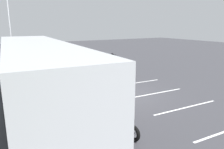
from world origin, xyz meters
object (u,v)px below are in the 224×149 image
(spectator_far_left, at_px, (111,92))
(spectator_left, at_px, (100,87))
(flagpole, at_px, (10,31))
(spectator_centre, at_px, (94,81))
(parked_motorcycle_silver, at_px, (79,94))
(tour_bus, at_px, (38,81))
(parked_motorcycle_dark, at_px, (119,121))
(traffic_cone, at_px, (131,76))
(stunt_motorcycle, at_px, (116,63))

(spectator_far_left, relative_size, spectator_left, 1.00)
(spectator_far_left, bearing_deg, flagpole, 16.98)
(spectator_far_left, bearing_deg, spectator_centre, -4.07)
(parked_motorcycle_silver, bearing_deg, flagpole, 15.80)
(tour_bus, xyz_separation_m, flagpole, (8.57, 0.13, 1.86))
(spectator_centre, bearing_deg, parked_motorcycle_dark, 168.40)
(spectator_centre, xyz_separation_m, traffic_cone, (2.44, -4.07, -0.73))
(spectator_centre, relative_size, flagpole, 0.24)
(spectator_far_left, relative_size, stunt_motorcycle, 0.90)
(parked_motorcycle_dark, bearing_deg, parked_motorcycle_silver, 2.01)
(traffic_cone, bearing_deg, spectator_left, 129.38)
(stunt_motorcycle, bearing_deg, spectator_centre, 136.19)
(spectator_centre, bearing_deg, flagpole, 21.91)
(spectator_centre, xyz_separation_m, flagpole, (7.76, 3.12, 2.47))
(spectator_left, bearing_deg, stunt_motorcycle, -38.51)
(tour_bus, distance_m, parked_motorcycle_silver, 2.50)
(parked_motorcycle_dark, xyz_separation_m, flagpole, (11.54, 2.35, 3.02))
(spectator_far_left, bearing_deg, parked_motorcycle_silver, 21.60)
(parked_motorcycle_dark, bearing_deg, stunt_motorcycle, -30.50)
(parked_motorcycle_silver, bearing_deg, parked_motorcycle_dark, -177.99)
(tour_bus, height_order, parked_motorcycle_dark, tour_bus)
(parked_motorcycle_silver, relative_size, traffic_cone, 3.24)
(traffic_cone, bearing_deg, parked_motorcycle_silver, 116.77)
(tour_bus, xyz_separation_m, parked_motorcycle_silver, (0.73, -2.09, -1.16))
(tour_bus, distance_m, traffic_cone, 7.89)
(parked_motorcycle_dark, distance_m, traffic_cone, 7.88)
(tour_bus, relative_size, spectator_centre, 6.54)
(spectator_far_left, relative_size, traffic_cone, 2.70)
(spectator_centre, height_order, flagpole, flagpole)
(tour_bus, bearing_deg, stunt_motorcycle, -55.02)
(spectator_far_left, height_order, flagpole, flagpole)
(tour_bus, distance_m, stunt_motorcycle, 8.26)
(stunt_motorcycle, bearing_deg, spectator_left, 141.49)
(parked_motorcycle_silver, relative_size, parked_motorcycle_dark, 1.00)
(parked_motorcycle_silver, xyz_separation_m, traffic_cone, (2.51, -4.98, -0.18))
(spectator_far_left, xyz_separation_m, stunt_motorcycle, (5.92, -3.90, 0.04))
(tour_bus, xyz_separation_m, traffic_cone, (3.24, -7.06, -1.34))
(spectator_left, bearing_deg, parked_motorcycle_dark, 168.42)
(spectator_left, xyz_separation_m, stunt_motorcycle, (5.00, -3.98, 0.04))
(parked_motorcycle_dark, bearing_deg, spectator_centre, -11.60)
(parked_motorcycle_silver, bearing_deg, spectator_centre, -85.41)
(spectator_far_left, bearing_deg, tour_bus, 67.31)
(spectator_left, distance_m, parked_motorcycle_dark, 2.80)
(parked_motorcycle_silver, relative_size, flagpole, 0.29)
(parked_motorcycle_dark, bearing_deg, spectator_far_left, -19.59)
(tour_bus, xyz_separation_m, spectator_far_left, (-1.19, -2.85, -0.64))
(spectator_far_left, distance_m, flagpole, 10.51)
(spectator_centre, bearing_deg, parked_motorcycle_silver, 94.59)
(parked_motorcycle_dark, xyz_separation_m, stunt_motorcycle, (7.70, -4.53, 0.57))
(spectator_far_left, relative_size, spectator_centre, 0.99)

